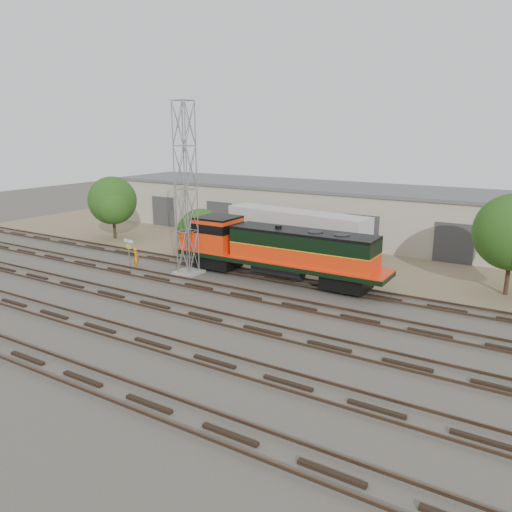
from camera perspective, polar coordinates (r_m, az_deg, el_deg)
The scene contains 11 objects.
ground at distance 32.39m, azimuth -2.61°, elevation -5.43°, with size 140.00×140.00×0.00m, color #47423A.
dirt_strip at distance 45.04m, azimuth 8.18°, elevation 0.11°, with size 80.00×16.00×0.02m, color #726047.
tracks at distance 30.09m, azimuth -5.84°, elevation -6.90°, with size 80.00×20.40×0.28m.
warehouse at distance 51.78m, azimuth 11.89°, elevation 4.77°, with size 58.40×10.40×5.30m.
locomotive at distance 36.80m, azimuth 2.15°, elevation 0.76°, with size 16.80×2.95×4.04m.
signal_tower at distance 38.05m, azimuth -8.01°, elevation 7.19°, with size 1.91×1.91×12.95m.
sign_post at distance 41.16m, azimuth -14.35°, elevation 0.90°, with size 1.00×0.15×2.45m.
worker at distance 41.44m, azimuth -13.53°, elevation -0.22°, with size 0.61×0.40×1.67m, color orange.
semi_trailer at distance 43.27m, azimuth 4.93°, elevation 3.11°, with size 13.58×4.40×4.10m.
tree_west at distance 52.64m, azimuth -16.04°, elevation 5.93°, with size 5.10×4.85×6.35m.
tree_mid at distance 44.95m, azimuth -6.21°, elevation 2.47°, with size 4.54×4.32×4.32m.
Camera 1 is at (17.24, -25.17, 10.89)m, focal length 35.00 mm.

